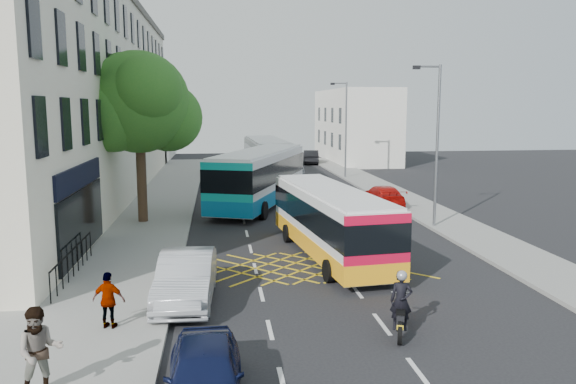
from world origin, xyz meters
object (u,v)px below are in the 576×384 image
object	(u,v)px
distant_car_grey	(256,160)
pedestrian_far	(109,300)
red_hatchback	(383,196)
lamp_far	(345,125)
bus_far	(267,158)
distant_car_dark	(311,157)
motorbike	(401,304)
bus_near	(330,221)
parked_car_blue	(205,375)
parked_car_silver	(186,278)
street_tree	(138,103)
lamp_near	(435,137)
distant_car_silver	(297,169)
bus_mid	(260,177)
pedestrian_near	(40,352)

from	to	relation	value
distant_car_grey	pedestrian_far	bearing A→B (deg)	-94.34
red_hatchback	pedestrian_far	bearing A→B (deg)	53.65
lamp_far	bus_far	size ratio (longest dim) A/B	0.65
bus_far	distant_car_dark	bearing A→B (deg)	63.17
motorbike	bus_near	bearing A→B (deg)	111.55
parked_car_blue	parked_car_silver	bearing A→B (deg)	95.97
pedestrian_far	street_tree	bearing A→B (deg)	-72.28
lamp_near	parked_car_silver	bearing A→B (deg)	-141.40
motorbike	red_hatchback	distance (m)	19.79
lamp_near	distant_car_silver	distance (m)	23.29
lamp_near	distant_car_grey	size ratio (longest dim) A/B	1.72
bus_near	distant_car_grey	size ratio (longest dim) A/B	2.20
lamp_far	pedestrian_far	xyz separation A→B (m)	(-13.75, -31.66, -3.69)
bus_far	parked_car_silver	world-z (taller)	bus_far
lamp_near	bus_near	world-z (taller)	lamp_near
street_tree	distant_car_grey	world-z (taller)	street_tree
lamp_near	motorbike	xyz separation A→B (m)	(-5.90, -12.73, -3.77)
lamp_far	distant_car_silver	world-z (taller)	lamp_far
parked_car_silver	pedestrian_far	world-z (taller)	pedestrian_far
motorbike	distant_car_dark	size ratio (longest dim) A/B	0.43
street_tree	bus_far	xyz separation A→B (m)	(8.09, 17.38, -4.49)
motorbike	parked_car_silver	bearing A→B (deg)	170.06
lamp_far	distant_car_silver	bearing A→B (deg)	144.39
motorbike	red_hatchback	world-z (taller)	motorbike
motorbike	parked_car_blue	distance (m)	6.03
bus_near	distant_car_dark	size ratio (longest dim) A/B	2.29
street_tree	distant_car_silver	bearing A→B (deg)	60.78
parked_car_blue	pedestrian_far	bearing A→B (deg)	122.38
street_tree	distant_car_dark	world-z (taller)	street_tree
motorbike	bus_mid	bearing A→B (deg)	115.75
red_hatchback	pedestrian_near	xyz separation A→B (m)	(-13.77, -21.60, 0.45)
bus_mid	pedestrian_far	size ratio (longest dim) A/B	8.01
red_hatchback	distant_car_grey	world-z (taller)	red_hatchback
street_tree	distant_car_silver	xyz separation A→B (m)	(11.01, 19.68, -5.68)
pedestrian_far	distant_car_grey	bearing A→B (deg)	-85.24
bus_mid	pedestrian_far	xyz separation A→B (m)	(-5.58, -19.34, -0.89)
motorbike	distant_car_silver	xyz separation A→B (m)	(2.21, 35.38, -0.23)
lamp_far	pedestrian_far	bearing A→B (deg)	-113.47
distant_car_grey	distant_car_silver	size ratio (longest dim) A/B	1.30
motorbike	distant_car_silver	bearing A→B (deg)	105.85
lamp_near	distant_car_dark	xyz separation A→B (m)	(-0.70, 33.09, -3.88)
distant_car_grey	distant_car_dark	xyz separation A→B (m)	(6.08, 1.72, 0.09)
street_tree	motorbike	bearing A→B (deg)	-60.72
pedestrian_near	pedestrian_far	distance (m)	3.65
street_tree	lamp_near	distance (m)	15.10
bus_far	motorbike	bearing A→B (deg)	-90.67
pedestrian_far	parked_car_blue	bearing A→B (deg)	136.64
parked_car_silver	pedestrian_far	xyz separation A→B (m)	(-1.95, -2.24, 0.14)
bus_far	distant_car_dark	xyz separation A→B (m)	(5.92, 12.74, -1.07)
bus_near	bus_far	distance (m)	24.93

